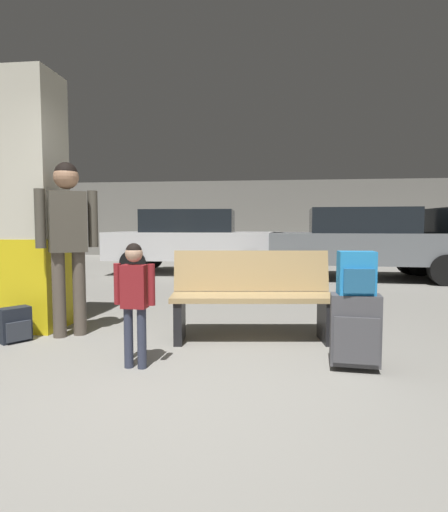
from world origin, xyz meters
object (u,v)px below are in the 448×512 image
Objects in this scene: adult at (68,230)px; structural_pillar at (34,204)px; backpack_bright at (357,273)px; child at (134,292)px; bench at (252,296)px; parked_car_near at (366,241)px; backpack_dark_floor at (15,325)px; parked_car_far at (194,240)px; suitcase at (355,330)px.

structural_pillar is at bearing 153.71° from adult.
child reaches higher than backpack_bright.
child reaches higher than bench.
parked_car_near is at bearing 51.70° from adult.
backpack_bright is 0.34× the size of child.
child is at bearing -36.62° from structural_pillar.
adult is 0.43× the size of parked_car_near.
parked_car_near is (4.05, 5.13, -0.30)m from adult.
parked_car_near is at bearing 62.98° from child.
bench is 2.36m from backpack_dark_floor.
backpack_bright reaches higher than bench.
child is at bearing -132.85° from bench.
structural_pillar is 1.56× the size of adult.
parked_car_far is at bearing 96.74° from child.
structural_pillar is 0.66× the size of parked_car_far.
structural_pillar is 4.59× the size of suitcase.
backpack_bright is at bearing -7.90° from backpack_dark_floor.
structural_pillar is 2.58m from bench.
adult is (-0.99, 0.87, 0.48)m from child.
child is at bearing -41.08° from adult.
backpack_bright is at bearing -102.68° from parked_car_near.
parked_car_far is at bearing 82.63° from structural_pillar.
adult is at bearing 31.82° from backpack_dark_floor.
parked_car_far reaches higher than bench.
backpack_bright is at bearing -16.49° from structural_pillar.
bench is 0.40× the size of parked_car_far.
suitcase is 1.78× the size of backpack_dark_floor.
structural_pillar is 8.16× the size of backpack_bright.
backpack_bright is at bearing -43.15° from bench.
structural_pillar is 3.55m from suitcase.
suitcase is 3.21m from backpack_dark_floor.
parked_car_near is at bearing 50.29° from backpack_dark_floor.
backpack_dark_floor is (-3.17, 0.44, -0.60)m from backpack_bright.
child is (1.51, -1.12, -0.76)m from structural_pillar.
bench is at bearing 136.84° from suitcase.
suitcase is 1.78m from child.
child is at bearing -174.85° from backpack_bright.
suitcase is at bearing -14.51° from adult.
backpack_bright is at bearing -68.75° from parked_car_far.
backpack_dark_floor is 6.14m from parked_car_far.
bench is at bearing 8.87° from backpack_dark_floor.
adult is 5.25× the size of backpack_dark_floor.
parked_car_near is at bearing 66.71° from bench.
child is (-1.74, -0.16, 0.30)m from suitcase.
parked_car_near is (1.31, 5.84, 0.03)m from backpack_bright.
parked_car_near reaches higher than bench.
adult reaches higher than child.
backpack_bright is at bearing -14.52° from adult.
suitcase is 0.14× the size of parked_car_far.
suitcase is at bearing 151.47° from backpack_bright.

